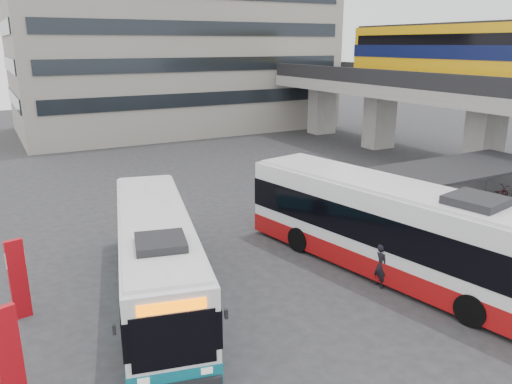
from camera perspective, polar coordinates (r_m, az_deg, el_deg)
ground at (r=19.46m, az=11.81°, el=-9.15°), size 120.00×120.00×0.00m
viaduct at (r=37.53m, az=21.71°, el=12.25°), size 8.00×32.00×9.68m
bike_shelter at (r=26.72m, az=21.84°, el=0.61°), size 10.00×4.00×2.54m
road_markings at (r=19.32m, az=23.46°, el=-10.42°), size 0.15×7.60×0.01m
bus_main at (r=19.29m, az=15.05°, el=-4.06°), size 5.08×12.80×3.70m
bus_teal at (r=17.15m, az=-11.33°, el=-7.32°), size 4.78×11.02×3.19m
pedestrian at (r=18.35m, az=14.09°, el=-8.12°), size 0.43×0.62×1.64m
sign_totem_south at (r=13.28m, az=-26.35°, el=-16.74°), size 0.58×0.33×2.74m
sign_totem_mid at (r=17.36m, az=-25.54°, el=-8.87°), size 0.56×0.26×2.62m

